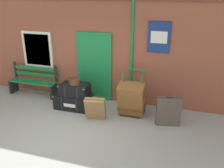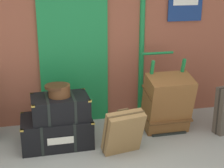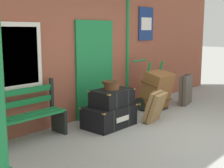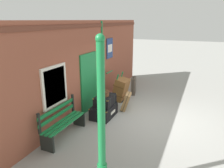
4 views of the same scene
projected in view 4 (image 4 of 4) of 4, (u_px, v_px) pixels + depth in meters
name	position (u px, v px, depth m)	size (l,w,h in m)	color
ground_plane	(154.00, 120.00, 7.19)	(60.00, 60.00, 0.00)	gray
brick_facade	(84.00, 67.00, 7.70)	(10.40, 0.35, 3.20)	brown
lamp_post	(102.00, 138.00, 3.92)	(0.28, 0.28, 3.01)	#197A3D
platform_bench	(63.00, 122.00, 6.06)	(1.60, 0.43, 1.01)	#197A3D
steamer_trunk_base	(104.00, 111.00, 7.40)	(1.02, 0.66, 0.43)	black
steamer_trunk_middle	(105.00, 100.00, 7.35)	(0.82, 0.57, 0.33)	black
round_hatbox	(105.00, 93.00, 7.27)	(0.35, 0.32, 0.17)	brown
porters_trolley	(117.00, 93.00, 8.98)	(0.71, 0.69, 1.18)	black
large_brown_trunk	(121.00, 89.00, 8.85)	(0.70, 0.63, 0.96)	brown
suitcase_tan	(133.00, 86.00, 9.68)	(0.63, 0.32, 0.79)	#51473D
suitcase_caramel	(126.00, 101.00, 7.95)	(0.58, 0.45, 0.65)	olive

